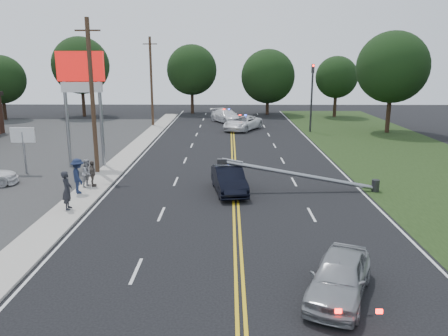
{
  "coord_description": "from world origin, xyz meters",
  "views": [
    {
      "loc": [
        -0.38,
        -16.3,
        7.33
      ],
      "look_at": [
        -0.64,
        6.68,
        1.7
      ],
      "focal_mm": 35.0,
      "sensor_mm": 36.0,
      "label": 1
    }
  ],
  "objects_px": {
    "pylon_sign": "(81,81)",
    "bystander_d": "(93,174)",
    "small_sign": "(23,139)",
    "fallen_streetlight": "(308,176)",
    "bystander_c": "(78,176)",
    "utility_pole_far": "(151,82)",
    "emergency_a": "(243,123)",
    "bystander_a": "(67,190)",
    "crashed_sedan": "(229,180)",
    "bystander_b": "(88,173)",
    "traffic_signal": "(312,92)",
    "utility_pole_mid": "(92,97)",
    "waiting_sedan": "(339,277)",
    "emergency_b": "(227,116)"
  },
  "relations": [
    {
      "from": "utility_pole_far",
      "to": "emergency_a",
      "type": "distance_m",
      "value": 11.55
    },
    {
      "from": "utility_pole_far",
      "to": "bystander_a",
      "type": "relative_size",
      "value": 5.11
    },
    {
      "from": "pylon_sign",
      "to": "bystander_d",
      "type": "relative_size",
      "value": 5.14
    },
    {
      "from": "bystander_b",
      "to": "utility_pole_far",
      "type": "bearing_deg",
      "value": 20.07
    },
    {
      "from": "fallen_streetlight",
      "to": "utility_pole_far",
      "type": "height_order",
      "value": "utility_pole_far"
    },
    {
      "from": "fallen_streetlight",
      "to": "bystander_b",
      "type": "height_order",
      "value": "fallen_streetlight"
    },
    {
      "from": "emergency_b",
      "to": "utility_pole_mid",
      "type": "bearing_deg",
      "value": -136.27
    },
    {
      "from": "traffic_signal",
      "to": "bystander_a",
      "type": "height_order",
      "value": "traffic_signal"
    },
    {
      "from": "utility_pole_mid",
      "to": "bystander_c",
      "type": "relative_size",
      "value": 5.06
    },
    {
      "from": "crashed_sedan",
      "to": "small_sign",
      "type": "bearing_deg",
      "value": 153.42
    },
    {
      "from": "bystander_d",
      "to": "traffic_signal",
      "type": "bearing_deg",
      "value": -49.83
    },
    {
      "from": "crashed_sedan",
      "to": "emergency_a",
      "type": "relative_size",
      "value": 0.8
    },
    {
      "from": "traffic_signal",
      "to": "fallen_streetlight",
      "type": "height_order",
      "value": "traffic_signal"
    },
    {
      "from": "emergency_a",
      "to": "emergency_b",
      "type": "bearing_deg",
      "value": 134.27
    },
    {
      "from": "pylon_sign",
      "to": "bystander_b",
      "type": "relative_size",
      "value": 4.86
    },
    {
      "from": "fallen_streetlight",
      "to": "bystander_d",
      "type": "relative_size",
      "value": 6.01
    },
    {
      "from": "utility_pole_far",
      "to": "emergency_b",
      "type": "xyz_separation_m",
      "value": [
        8.53,
        3.12,
        -4.28
      ]
    },
    {
      "from": "bystander_a",
      "to": "bystander_b",
      "type": "relative_size",
      "value": 1.19
    },
    {
      "from": "bystander_b",
      "to": "bystander_d",
      "type": "height_order",
      "value": "bystander_b"
    },
    {
      "from": "emergency_a",
      "to": "bystander_a",
      "type": "height_order",
      "value": "bystander_a"
    },
    {
      "from": "traffic_signal",
      "to": "bystander_d",
      "type": "distance_m",
      "value": 27.45
    },
    {
      "from": "emergency_b",
      "to": "traffic_signal",
      "type": "bearing_deg",
      "value": -65.95
    },
    {
      "from": "utility_pole_far",
      "to": "bystander_d",
      "type": "bearing_deg",
      "value": -88.22
    },
    {
      "from": "bystander_a",
      "to": "bystander_d",
      "type": "xyz_separation_m",
      "value": [
        0.01,
        4.08,
        -0.2
      ]
    },
    {
      "from": "traffic_signal",
      "to": "emergency_a",
      "type": "height_order",
      "value": "traffic_signal"
    },
    {
      "from": "waiting_sedan",
      "to": "crashed_sedan",
      "type": "bearing_deg",
      "value": 130.48
    },
    {
      "from": "fallen_streetlight",
      "to": "bystander_b",
      "type": "distance_m",
      "value": 12.91
    },
    {
      "from": "bystander_c",
      "to": "emergency_a",
      "type": "bearing_deg",
      "value": -52.22
    },
    {
      "from": "utility_pole_mid",
      "to": "crashed_sedan",
      "type": "xyz_separation_m",
      "value": [
        8.84,
        -4.23,
        -4.35
      ]
    },
    {
      "from": "small_sign",
      "to": "bystander_c",
      "type": "height_order",
      "value": "small_sign"
    },
    {
      "from": "emergency_b",
      "to": "bystander_d",
      "type": "relative_size",
      "value": 3.54
    },
    {
      "from": "fallen_streetlight",
      "to": "utility_pole_mid",
      "type": "xyz_separation_m",
      "value": [
        -13.39,
        4.0,
        4.17
      ]
    },
    {
      "from": "crashed_sedan",
      "to": "utility_pole_mid",
      "type": "bearing_deg",
      "value": 145.08
    },
    {
      "from": "emergency_a",
      "to": "bystander_a",
      "type": "relative_size",
      "value": 2.86
    },
    {
      "from": "crashed_sedan",
      "to": "bystander_b",
      "type": "relative_size",
      "value": 2.72
    },
    {
      "from": "fallen_streetlight",
      "to": "crashed_sedan",
      "type": "distance_m",
      "value": 4.56
    },
    {
      "from": "pylon_sign",
      "to": "bystander_a",
      "type": "xyz_separation_m",
      "value": [
        2.08,
        -9.61,
        -4.9
      ]
    },
    {
      "from": "crashed_sedan",
      "to": "bystander_a",
      "type": "xyz_separation_m",
      "value": [
        -8.05,
        -3.38,
        0.36
      ]
    },
    {
      "from": "traffic_signal",
      "to": "utility_pole_far",
      "type": "distance_m",
      "value": 17.97
    },
    {
      "from": "small_sign",
      "to": "crashed_sedan",
      "type": "height_order",
      "value": "small_sign"
    },
    {
      "from": "pylon_sign",
      "to": "fallen_streetlight",
      "type": "distance_m",
      "value": 16.66
    },
    {
      "from": "fallen_streetlight",
      "to": "bystander_d",
      "type": "bearing_deg",
      "value": 177.88
    },
    {
      "from": "utility_pole_far",
      "to": "waiting_sedan",
      "type": "distance_m",
      "value": 39.88
    },
    {
      "from": "waiting_sedan",
      "to": "emergency_a",
      "type": "height_order",
      "value": "emergency_a"
    },
    {
      "from": "small_sign",
      "to": "fallen_streetlight",
      "type": "xyz_separation_m",
      "value": [
        18.19,
        -4.0,
        -1.41
      ]
    },
    {
      "from": "small_sign",
      "to": "crashed_sedan",
      "type": "distance_m",
      "value": 14.37
    },
    {
      "from": "small_sign",
      "to": "bystander_a",
      "type": "relative_size",
      "value": 1.58
    },
    {
      "from": "waiting_sedan",
      "to": "emergency_b",
      "type": "height_order",
      "value": "emergency_b"
    },
    {
      "from": "small_sign",
      "to": "bystander_d",
      "type": "distance_m",
      "value": 6.77
    },
    {
      "from": "bystander_c",
      "to": "utility_pole_far",
      "type": "bearing_deg",
      "value": -28.88
    }
  ]
}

